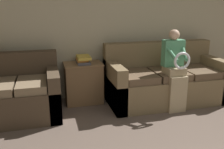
# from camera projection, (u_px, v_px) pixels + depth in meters

# --- Properties ---
(wall_back) EXTENTS (7.79, 0.06, 2.55)m
(wall_back) POSITION_uv_depth(u_px,v_px,m) (129.00, 21.00, 4.22)
(wall_back) COLOR #BCB293
(wall_back) RESTS_ON ground_plane
(couch_main) EXTENTS (1.88, 0.87, 0.94)m
(couch_main) POSITION_uv_depth(u_px,v_px,m) (164.00, 81.00, 4.10)
(couch_main) COLOR brown
(couch_main) RESTS_ON ground_plane
(couch_side) EXTENTS (1.57, 0.87, 0.88)m
(couch_side) POSITION_uv_depth(u_px,v_px,m) (2.00, 96.00, 3.48)
(couch_side) COLOR #473828
(couch_side) RESTS_ON ground_plane
(child_left_seated) EXTENTS (0.32, 0.37, 1.20)m
(child_left_seated) POSITION_uv_depth(u_px,v_px,m) (175.00, 67.00, 3.67)
(child_left_seated) COLOR tan
(child_left_seated) RESTS_ON ground_plane
(side_shelf) EXTENTS (0.60, 0.43, 0.65)m
(side_shelf) POSITION_uv_depth(u_px,v_px,m) (84.00, 82.00, 4.03)
(side_shelf) COLOR brown
(side_shelf) RESTS_ON ground_plane
(book_stack) EXTENTS (0.21, 0.32, 0.12)m
(book_stack) POSITION_uv_depth(u_px,v_px,m) (83.00, 60.00, 3.92)
(book_stack) COLOR #4C4C56
(book_stack) RESTS_ON side_shelf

